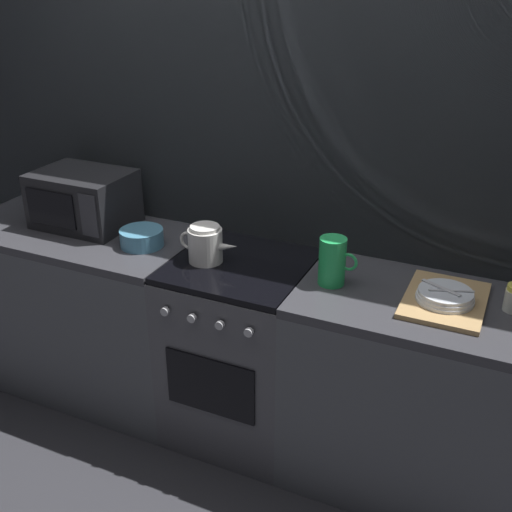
# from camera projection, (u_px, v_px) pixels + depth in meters

# --- Properties ---
(ground_plane) EXTENTS (8.00, 8.00, 0.00)m
(ground_plane) POSITION_uv_depth(u_px,v_px,m) (242.00, 425.00, 3.08)
(ground_plane) COLOR #2D2D33
(back_wall) EXTENTS (3.60, 0.05, 2.40)m
(back_wall) POSITION_uv_depth(u_px,v_px,m) (270.00, 176.00, 2.83)
(back_wall) COLOR gray
(back_wall) RESTS_ON ground_plane
(counter_left) EXTENTS (1.20, 0.60, 0.90)m
(counter_left) POSITION_uv_depth(u_px,v_px,m) (86.00, 309.00, 3.23)
(counter_left) COLOR #515459
(counter_left) RESTS_ON ground_plane
(stove_unit) EXTENTS (0.60, 0.63, 0.90)m
(stove_unit) POSITION_uv_depth(u_px,v_px,m) (241.00, 350.00, 2.89)
(stove_unit) COLOR #4C4C51
(stove_unit) RESTS_ON ground_plane
(counter_right) EXTENTS (1.20, 0.60, 0.90)m
(counter_right) POSITION_uv_depth(u_px,v_px,m) (437.00, 401.00, 2.55)
(counter_right) COLOR #515459
(counter_right) RESTS_ON ground_plane
(microwave) EXTENTS (0.46, 0.35, 0.27)m
(microwave) POSITION_uv_depth(u_px,v_px,m) (84.00, 199.00, 3.03)
(microwave) COLOR black
(microwave) RESTS_ON counter_left
(kettle) EXTENTS (0.28, 0.15, 0.17)m
(kettle) POSITION_uv_depth(u_px,v_px,m) (206.00, 244.00, 2.68)
(kettle) COLOR white
(kettle) RESTS_ON stove_unit
(mixing_bowl) EXTENTS (0.20, 0.20, 0.08)m
(mixing_bowl) POSITION_uv_depth(u_px,v_px,m) (142.00, 238.00, 2.84)
(mixing_bowl) COLOR teal
(mixing_bowl) RESTS_ON counter_left
(pitcher) EXTENTS (0.16, 0.11, 0.20)m
(pitcher) POSITION_uv_depth(u_px,v_px,m) (333.00, 261.00, 2.48)
(pitcher) COLOR green
(pitcher) RESTS_ON counter_right
(dish_pile) EXTENTS (0.30, 0.40, 0.07)m
(dish_pile) POSITION_uv_depth(u_px,v_px,m) (445.00, 298.00, 2.37)
(dish_pile) COLOR tan
(dish_pile) RESTS_ON counter_right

